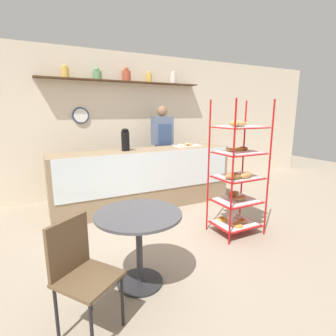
{
  "coord_description": "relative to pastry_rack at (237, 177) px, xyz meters",
  "views": [
    {
      "loc": [
        -1.62,
        -2.68,
        1.59
      ],
      "look_at": [
        0.0,
        0.46,
        0.84
      ],
      "focal_mm": 28.0,
      "sensor_mm": 36.0,
      "label": 1
    }
  ],
  "objects": [
    {
      "name": "cafe_table",
      "position": [
        -1.53,
        -0.42,
        -0.23
      ],
      "size": [
        0.79,
        0.79,
        0.71
      ],
      "color": "#262628",
      "rests_on": "ground_plane"
    },
    {
      "name": "cafe_chair",
      "position": [
        -2.1,
        -0.73,
        -0.25
      ],
      "size": [
        0.53,
        0.53,
        0.86
      ],
      "rotation": [
        0.0,
        0.0,
        6.9
      ],
      "color": "black",
      "rests_on": "ground_plane"
    },
    {
      "name": "person_worker",
      "position": [
        -0.09,
        2.03,
        0.17
      ],
      "size": [
        0.38,
        0.23,
        1.71
      ],
      "color": "#282833",
      "rests_on": "ground_plane"
    },
    {
      "name": "pastry_rack",
      "position": [
        0.0,
        0.0,
        0.0
      ],
      "size": [
        0.62,
        0.49,
        1.75
      ],
      "color": "#B71414",
      "rests_on": "ground_plane"
    },
    {
      "name": "ground_plane",
      "position": [
        -0.68,
        0.17,
        -0.77
      ],
      "size": [
        14.0,
        14.0,
        0.0
      ],
      "primitive_type": "plane",
      "color": "gray"
    },
    {
      "name": "back_wall",
      "position": [
        -0.69,
        2.54,
        0.59
      ],
      "size": [
        10.0,
        0.3,
        2.7
      ],
      "color": "beige",
      "rests_on": "ground_plane"
    },
    {
      "name": "display_counter",
      "position": [
        -0.68,
        1.49,
        -0.28
      ],
      "size": [
        3.02,
        0.62,
        0.99
      ],
      "color": "#937A5B",
      "rests_on": "ground_plane"
    },
    {
      "name": "donut_tray_counter",
      "position": [
        0.15,
        1.54,
        0.23
      ],
      "size": [
        0.5,
        0.25,
        0.05
      ],
      "color": "silver",
      "rests_on": "display_counter"
    },
    {
      "name": "coffee_carafe",
      "position": [
        -1.0,
        1.51,
        0.39
      ],
      "size": [
        0.13,
        0.13,
        0.36
      ],
      "color": "black",
      "rests_on": "display_counter"
    }
  ]
}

